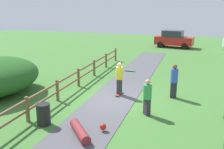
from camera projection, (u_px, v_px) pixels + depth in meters
The scene contains 10 objects.
ground_plane at pixel (114, 98), 13.93m from camera, with size 60.00×60.00×0.00m, color #427533.
asphalt_path at pixel (114, 98), 13.93m from camera, with size 2.40×28.00×0.02m, color #515156.
wooden_fence at pixel (69, 81), 14.51m from camera, with size 0.12×18.12×1.10m.
trash_bin at pixel (44, 114), 10.73m from camera, with size 0.56×0.56×0.90m, color black.
skater_riding at pixel (119, 77), 14.06m from camera, with size 0.42×0.82×1.80m.
skater_fallen at pixel (82, 131), 9.87m from camera, with size 1.50×1.47×0.36m.
skateboard_loose at pixel (129, 70), 19.29m from camera, with size 0.81×0.24×0.08m.
bystander_blue at pixel (174, 79), 13.69m from camera, with size 0.44×0.44×1.82m.
bystander_green at pixel (147, 96), 11.56m from camera, with size 0.54×0.54×1.65m.
parked_car_red at pixel (174, 39), 29.87m from camera, with size 4.40×2.46×1.92m.
Camera 1 is at (3.84, -12.56, 4.80)m, focal length 42.26 mm.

